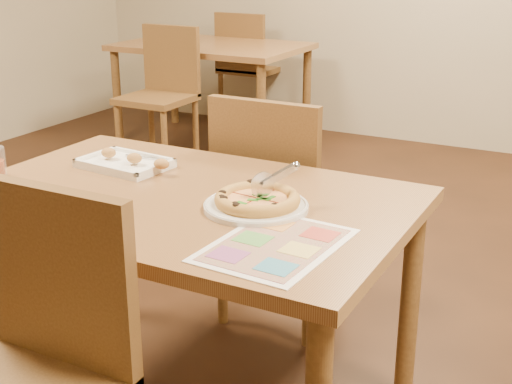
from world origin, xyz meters
The scene contains 11 objects.
dining_table centered at (0.00, 0.00, 0.63)m, with size 1.30×0.85×0.72m.
chair_near centered at (0.00, -0.60, 0.57)m, with size 0.42×0.42×0.47m.
chair_far centered at (0.00, 0.60, 0.57)m, with size 0.42×0.42×0.47m.
bg_table centered at (-1.60, 2.80, 0.63)m, with size 1.30×0.85×0.72m.
bg_chair_near centered at (-1.60, 2.20, 0.57)m, with size 0.42×0.42×0.47m.
bg_chair_far centered at (-1.60, 3.30, 0.57)m, with size 0.42×0.42×0.47m.
plate centered at (0.24, 0.00, 0.73)m, with size 0.29×0.29×0.02m, color silver.
pizza centered at (0.24, 0.01, 0.75)m, with size 0.24×0.24×0.04m.
pizza_cutter centered at (0.27, 0.05, 0.80)m, with size 0.09×0.12×0.08m.
appetizer_tray centered at (-0.30, 0.14, 0.73)m, with size 0.33×0.22×0.05m.
menu centered at (0.40, -0.20, 0.72)m, with size 0.27×0.38×0.01m, color white.
Camera 1 is at (1.09, -1.60, 1.41)m, focal length 50.00 mm.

